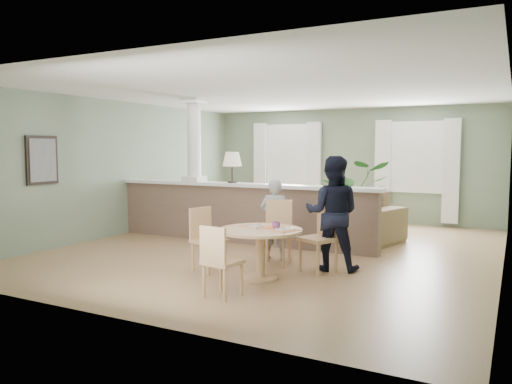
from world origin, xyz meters
The scene contains 12 objects.
ground centered at (0.00, 0.00, 0.00)m, with size 8.00×8.00×0.00m, color tan.
room_shell centered at (-0.03, 0.63, 1.81)m, with size 7.02×8.02×2.71m.
pony_wall centered at (-0.99, 0.20, 0.71)m, with size 5.32×0.38×2.70m.
sofa centered at (0.14, 1.56, 0.47)m, with size 3.24×1.27×0.95m, color #886B4A.
houseplant centered at (0.79, 1.77, 0.76)m, with size 1.36×1.18×1.51m, color #2A5E25.
dining_table centered at (0.64, -1.93, 0.54)m, with size 1.12×1.12×0.77m.
chair_far_boy centered at (0.44, -1.03, 0.53)m, with size 0.50×0.50×0.97m.
chair_far_man centered at (1.21, -1.14, 0.54)m, with size 0.59×0.59×0.98m.
chair_near centered at (0.59, -2.92, 0.47)m, with size 0.44×0.44×0.86m.
chair_side centered at (-0.28, -1.87, 0.50)m, with size 0.50×0.50×0.90m.
child_person centered at (0.29, -0.77, 0.64)m, with size 0.47×0.31×1.28m, color #97969B.
man_person centered at (1.30, -0.99, 0.82)m, with size 0.80×0.62×1.64m, color black.
Camera 1 is at (3.62, -7.77, 1.75)m, focal length 35.00 mm.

